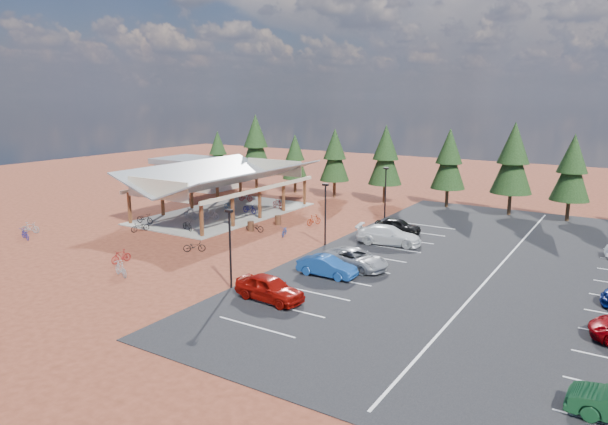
# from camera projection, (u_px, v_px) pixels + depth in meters

# --- Properties ---
(ground) EXTENTS (140.00, 140.00, 0.00)m
(ground) POSITION_uv_depth(u_px,v_px,m) (262.00, 242.00, 45.52)
(ground) COLOR #5B2918
(ground) RESTS_ON ground
(asphalt_lot) EXTENTS (27.00, 44.00, 0.04)m
(asphalt_lot) POSITION_uv_depth(u_px,v_px,m) (497.00, 269.00, 38.37)
(asphalt_lot) COLOR black
(asphalt_lot) RESTS_ON ground
(concrete_pad) EXTENTS (10.60, 18.60, 0.10)m
(concrete_pad) POSITION_uv_depth(u_px,v_px,m) (225.00, 213.00, 56.50)
(concrete_pad) COLOR gray
(concrete_pad) RESTS_ON ground
(bike_pavilion) EXTENTS (11.65, 19.40, 4.97)m
(bike_pavilion) POSITION_uv_depth(u_px,v_px,m) (223.00, 178.00, 55.71)
(bike_pavilion) COLOR maroon
(bike_pavilion) RESTS_ON concrete_pad
(outbuilding) EXTENTS (11.00, 7.00, 3.90)m
(outbuilding) POSITION_uv_depth(u_px,v_px,m) (197.00, 172.00, 72.48)
(outbuilding) COLOR #ADA593
(outbuilding) RESTS_ON ground
(lamp_post_0) EXTENTS (0.50, 0.25, 5.14)m
(lamp_post_0) POSITION_uv_depth(u_px,v_px,m) (230.00, 243.00, 34.01)
(lamp_post_0) COLOR black
(lamp_post_0) RESTS_ON ground
(lamp_post_1) EXTENTS (0.50, 0.25, 5.14)m
(lamp_post_1) POSITION_uv_depth(u_px,v_px,m) (325.00, 210.00, 43.94)
(lamp_post_1) COLOR black
(lamp_post_1) RESTS_ON ground
(lamp_post_2) EXTENTS (0.50, 0.25, 5.14)m
(lamp_post_2) POSITION_uv_depth(u_px,v_px,m) (385.00, 189.00, 53.87)
(lamp_post_2) COLOR black
(lamp_post_2) RESTS_ON ground
(trash_bin_0) EXTENTS (0.60, 0.60, 0.90)m
(trash_bin_0) POSITION_uv_depth(u_px,v_px,m) (251.00, 226.00, 49.19)
(trash_bin_0) COLOR #482A1A
(trash_bin_0) RESTS_ON ground
(trash_bin_1) EXTENTS (0.60, 0.60, 0.90)m
(trash_bin_1) POSITION_uv_depth(u_px,v_px,m) (278.00, 220.00, 51.60)
(trash_bin_1) COLOR #482A1A
(trash_bin_1) RESTS_ON ground
(pine_0) EXTENTS (3.16, 3.16, 7.35)m
(pine_0) POSITION_uv_depth(u_px,v_px,m) (218.00, 152.00, 75.12)
(pine_0) COLOR #382314
(pine_0) RESTS_ON ground
(pine_1) EXTENTS (4.17, 4.17, 9.71)m
(pine_1) POSITION_uv_depth(u_px,v_px,m) (256.00, 143.00, 71.18)
(pine_1) COLOR #382314
(pine_1) RESTS_ON ground
(pine_2) EXTENTS (3.17, 3.17, 7.39)m
(pine_2) POSITION_uv_depth(u_px,v_px,m) (295.00, 157.00, 68.07)
(pine_2) COLOR #382314
(pine_2) RESTS_ON ground
(pine_3) EXTENTS (3.56, 3.56, 8.30)m
(pine_3) POSITION_uv_depth(u_px,v_px,m) (335.00, 155.00, 64.95)
(pine_3) COLOR #382314
(pine_3) RESTS_ON ground
(pine_4) EXTENTS (3.83, 3.83, 8.91)m
(pine_4) POSITION_uv_depth(u_px,v_px,m) (386.00, 155.00, 61.29)
(pine_4) COLOR #382314
(pine_4) RESTS_ON ground
(pine_5) EXTENTS (3.73, 3.73, 8.68)m
(pine_5) POSITION_uv_depth(u_px,v_px,m) (449.00, 159.00, 58.78)
(pine_5) COLOR #382314
(pine_5) RESTS_ON ground
(pine_6) EXTENTS (4.11, 4.11, 9.57)m
(pine_6) POSITION_uv_depth(u_px,v_px,m) (513.00, 159.00, 54.63)
(pine_6) COLOR #382314
(pine_6) RESTS_ON ground
(pine_7) EXTENTS (3.68, 3.68, 8.57)m
(pine_7) POSITION_uv_depth(u_px,v_px,m) (572.00, 168.00, 52.07)
(pine_7) COLOR #382314
(pine_7) RESTS_ON ground
(bike_0) EXTENTS (1.96, 0.84, 1.00)m
(bike_0) POSITION_uv_depth(u_px,v_px,m) (145.00, 218.00, 51.63)
(bike_0) COLOR black
(bike_0) RESTS_ON concrete_pad
(bike_1) EXTENTS (1.84, 0.56, 1.10)m
(bike_1) POSITION_uv_depth(u_px,v_px,m) (190.00, 213.00, 53.60)
(bike_1) COLOR gray
(bike_1) RESTS_ON concrete_pad
(bike_2) EXTENTS (1.92, 1.00, 0.96)m
(bike_2) POSITION_uv_depth(u_px,v_px,m) (230.00, 205.00, 58.20)
(bike_2) COLOR #214F86
(bike_2) RESTS_ON concrete_pad
(bike_3) EXTENTS (1.87, 0.76, 1.09)m
(bike_3) POSITION_uv_depth(u_px,v_px,m) (245.00, 197.00, 62.65)
(bike_3) COLOR maroon
(bike_3) RESTS_ON concrete_pad
(bike_4) EXTENTS (1.88, 1.19, 0.93)m
(bike_4) POSITION_uv_depth(u_px,v_px,m) (187.00, 225.00, 49.07)
(bike_4) COLOR black
(bike_4) RESTS_ON concrete_pad
(bike_5) EXTENTS (1.87, 0.93, 1.08)m
(bike_5) POSITION_uv_depth(u_px,v_px,m) (211.00, 214.00, 53.30)
(bike_5) COLOR #97999F
(bike_5) RESTS_ON concrete_pad
(bike_6) EXTENTS (1.99, 0.97, 1.00)m
(bike_6) POSITION_uv_depth(u_px,v_px,m) (250.00, 209.00, 56.20)
(bike_6) COLOR #101393
(bike_6) RESTS_ON concrete_pad
(bike_7) EXTENTS (1.81, 1.02, 1.05)m
(bike_7) POSITION_uv_depth(u_px,v_px,m) (278.00, 203.00, 58.77)
(bike_7) COLOR maroon
(bike_7) RESTS_ON concrete_pad
(bike_8) EXTENTS (1.12, 1.83, 0.91)m
(bike_8) POSITION_uv_depth(u_px,v_px,m) (140.00, 227.00, 48.97)
(bike_8) COLOR black
(bike_8) RESTS_ON ground
(bike_9) EXTENTS (1.70, 1.22, 1.01)m
(bike_9) POSITION_uv_depth(u_px,v_px,m) (30.00, 228.00, 48.39)
(bike_9) COLOR gray
(bike_9) RESTS_ON ground
(bike_10) EXTENTS (1.92, 1.09, 0.95)m
(bike_10) POSITION_uv_depth(u_px,v_px,m) (25.00, 234.00, 46.32)
(bike_10) COLOR navy
(bike_10) RESTS_ON ground
(bike_11) EXTENTS (0.61, 1.69, 0.99)m
(bike_11) POSITION_uv_depth(u_px,v_px,m) (121.00, 256.00, 39.80)
(bike_11) COLOR maroon
(bike_11) RESTS_ON ground
(bike_12) EXTENTS (1.73, 1.56, 0.91)m
(bike_12) POSITION_uv_depth(u_px,v_px,m) (194.00, 246.00, 42.60)
(bike_12) COLOR black
(bike_12) RESTS_ON ground
(bike_13) EXTENTS (1.86, 0.99, 1.08)m
(bike_13) POSITION_uv_depth(u_px,v_px,m) (121.00, 269.00, 36.79)
(bike_13) COLOR #95999E
(bike_13) RESTS_ON ground
(bike_14) EXTENTS (1.19, 1.77, 0.88)m
(bike_14) POSITION_uv_depth(u_px,v_px,m) (285.00, 231.00, 47.46)
(bike_14) COLOR navy
(bike_14) RESTS_ON ground
(bike_15) EXTENTS (1.02, 1.76, 1.02)m
(bike_15) POSITION_uv_depth(u_px,v_px,m) (314.00, 220.00, 51.48)
(bike_15) COLOR maroon
(bike_15) RESTS_ON ground
(bike_16) EXTENTS (1.86, 0.86, 0.94)m
(bike_16) POSITION_uv_depth(u_px,v_px,m) (255.00, 227.00, 48.85)
(bike_16) COLOR black
(bike_16) RESTS_ON ground
(car_0) EXTENTS (4.66, 2.23, 1.54)m
(car_0) POSITION_uv_depth(u_px,v_px,m) (270.00, 288.00, 32.33)
(car_0) COLOR #940D07
(car_0) RESTS_ON asphalt_lot
(car_1) EXTENTS (4.16, 1.50, 1.36)m
(car_1) POSITION_uv_depth(u_px,v_px,m) (327.00, 266.00, 36.72)
(car_1) COLOR #174591
(car_1) RESTS_ON asphalt_lot
(car_2) EXTENTS (5.34, 3.26, 1.38)m
(car_2) POSITION_uv_depth(u_px,v_px,m) (355.00, 259.00, 38.44)
(car_2) COLOR gray
(car_2) RESTS_ON asphalt_lot
(car_3) EXTENTS (5.62, 3.12, 1.54)m
(car_3) POSITION_uv_depth(u_px,v_px,m) (389.00, 235.00, 44.60)
(car_3) COLOR white
(car_3) RESTS_ON asphalt_lot
(car_4) EXTENTS (4.26, 2.14, 1.39)m
(car_4) POSITION_uv_depth(u_px,v_px,m) (398.00, 226.00, 48.05)
(car_4) COLOR black
(car_4) RESTS_ON asphalt_lot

